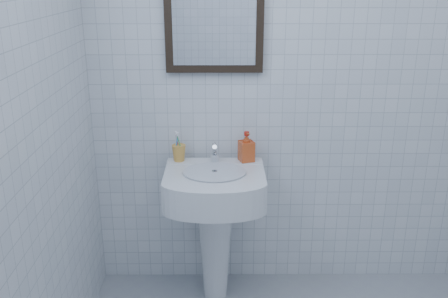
{
  "coord_description": "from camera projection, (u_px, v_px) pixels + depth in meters",
  "views": [
    {
      "loc": [
        -0.4,
        -1.4,
        1.73
      ],
      "look_at": [
        -0.39,
        0.86,
        0.93
      ],
      "focal_mm": 40.0,
      "sensor_mm": 36.0,
      "label": 1
    }
  ],
  "objects": [
    {
      "name": "soap_dispenser",
      "position": [
        246.0,
        146.0,
        2.64
      ],
      "size": [
        0.09,
        0.09,
        0.16
      ],
      "primitive_type": "imported",
      "rotation": [
        0.0,
        0.0,
        0.32
      ],
      "color": "red",
      "rests_on": "washbasin"
    },
    {
      "name": "toothbrush_cup",
      "position": [
        179.0,
        153.0,
        2.66
      ],
      "size": [
        0.08,
        0.08,
        0.09
      ],
      "primitive_type": null,
      "rotation": [
        0.0,
        0.0,
        0.17
      ],
      "color": "gold",
      "rests_on": "washbasin"
    },
    {
      "name": "faucet",
      "position": [
        215.0,
        154.0,
        2.63
      ],
      "size": [
        0.05,
        0.1,
        0.11
      ],
      "color": "silver",
      "rests_on": "washbasin"
    },
    {
      "name": "washbasin",
      "position": [
        215.0,
        213.0,
        2.64
      ],
      "size": [
        0.51,
        0.37,
        0.78
      ],
      "color": "white",
      "rests_on": "ground"
    },
    {
      "name": "wall_mirror",
      "position": [
        214.0,
        11.0,
        2.49
      ],
      "size": [
        0.5,
        0.04,
        0.62
      ],
      "color": "black",
      "rests_on": "wall_back"
    },
    {
      "name": "wall_back",
      "position": [
        297.0,
        70.0,
        2.61
      ],
      "size": [
        2.2,
        0.02,
        2.5
      ],
      "primitive_type": "cube",
      "color": "silver",
      "rests_on": "ground"
    }
  ]
}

